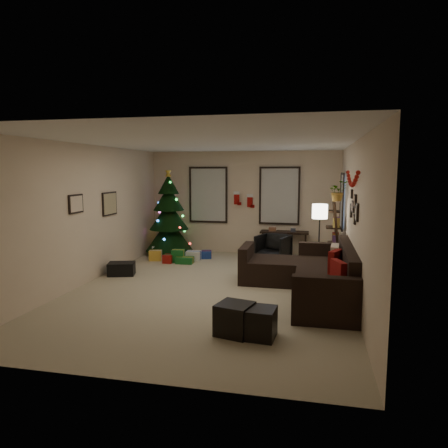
# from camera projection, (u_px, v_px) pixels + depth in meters

# --- Properties ---
(floor) EXTENTS (7.00, 7.00, 0.00)m
(floor) POSITION_uv_depth(u_px,v_px,m) (212.00, 289.00, 7.71)
(floor) COLOR tan
(floor) RESTS_ON ground
(ceiling) EXTENTS (7.00, 7.00, 0.00)m
(ceiling) POSITION_uv_depth(u_px,v_px,m) (211.00, 142.00, 7.37)
(ceiling) COLOR white
(ceiling) RESTS_ON floor
(wall_back) EXTENTS (5.00, 0.00, 5.00)m
(wall_back) POSITION_uv_depth(u_px,v_px,m) (243.00, 203.00, 10.93)
(wall_back) COLOR beige
(wall_back) RESTS_ON floor
(wall_front) EXTENTS (5.00, 0.00, 5.00)m
(wall_front) POSITION_uv_depth(u_px,v_px,m) (128.00, 255.00, 4.15)
(wall_front) COLOR beige
(wall_front) RESTS_ON floor
(wall_left) EXTENTS (0.00, 7.00, 7.00)m
(wall_left) POSITION_uv_depth(u_px,v_px,m) (88.00, 214.00, 8.06)
(wall_left) COLOR beige
(wall_left) RESTS_ON floor
(wall_right) EXTENTS (0.00, 7.00, 7.00)m
(wall_right) POSITION_uv_depth(u_px,v_px,m) (354.00, 221.00, 7.02)
(wall_right) COLOR beige
(wall_right) RESTS_ON floor
(window_back_left) EXTENTS (1.05, 0.06, 1.50)m
(window_back_left) POSITION_uv_depth(u_px,v_px,m) (208.00, 195.00, 11.08)
(window_back_left) COLOR #728CB2
(window_back_left) RESTS_ON wall_back
(window_back_right) EXTENTS (1.05, 0.06, 1.50)m
(window_back_right) POSITION_uv_depth(u_px,v_px,m) (279.00, 196.00, 10.68)
(window_back_right) COLOR #728CB2
(window_back_right) RESTS_ON wall_back
(window_right_wall) EXTENTS (0.06, 0.90, 1.30)m
(window_right_wall) POSITION_uv_depth(u_px,v_px,m) (343.00, 201.00, 9.47)
(window_right_wall) COLOR #728CB2
(window_right_wall) RESTS_ON wall_right
(christmas_tree) EXTENTS (1.23, 1.23, 2.29)m
(christmas_tree) POSITION_uv_depth(u_px,v_px,m) (169.00, 219.00, 10.74)
(christmas_tree) COLOR black
(christmas_tree) RESTS_ON floor
(presents) EXTENTS (1.50, 1.10, 0.30)m
(presents) POSITION_uv_depth(u_px,v_px,m) (178.00, 255.00, 10.24)
(presents) COLOR silver
(presents) RESTS_ON floor
(sofa) EXTENTS (2.08, 3.01, 0.92)m
(sofa) POSITION_uv_depth(u_px,v_px,m) (311.00, 276.00, 7.42)
(sofa) COLOR black
(sofa) RESTS_ON floor
(pillow_red_a) EXTENTS (0.24, 0.42, 0.41)m
(pillow_red_a) POSITION_uv_depth(u_px,v_px,m) (338.00, 274.00, 6.23)
(pillow_red_a) COLOR maroon
(pillow_red_a) RESTS_ON sofa
(pillow_red_b) EXTENTS (0.27, 0.42, 0.41)m
(pillow_red_b) POSITION_uv_depth(u_px,v_px,m) (336.00, 262.00, 7.06)
(pillow_red_b) COLOR maroon
(pillow_red_b) RESTS_ON sofa
(pillow_cream) EXTENTS (0.17, 0.48, 0.47)m
(pillow_cream) POSITION_uv_depth(u_px,v_px,m) (334.00, 258.00, 7.43)
(pillow_cream) COLOR beige
(pillow_cream) RESTS_ON sofa
(ottoman_near) EXTENTS (0.54, 0.54, 0.42)m
(ottoman_near) POSITION_uv_depth(u_px,v_px,m) (235.00, 319.00, 5.55)
(ottoman_near) COLOR black
(ottoman_near) RESTS_ON floor
(ottoman_far) EXTENTS (0.46, 0.46, 0.40)m
(ottoman_far) POSITION_uv_depth(u_px,v_px,m) (259.00, 323.00, 5.44)
(ottoman_far) COLOR black
(ottoman_far) RESTS_ON floor
(desk) EXTENTS (1.22, 0.44, 0.66)m
(desk) POSITION_uv_depth(u_px,v_px,m) (284.00, 234.00, 10.53)
(desk) COLOR black
(desk) RESTS_ON floor
(desk_chair) EXTENTS (0.82, 0.79, 0.67)m
(desk_chair) POSITION_uv_depth(u_px,v_px,m) (273.00, 248.00, 9.97)
(desk_chair) COLOR black
(desk_chair) RESTS_ON floor
(bookshelf) EXTENTS (0.30, 0.46, 1.55)m
(bookshelf) POSITION_uv_depth(u_px,v_px,m) (336.00, 238.00, 8.87)
(bookshelf) COLOR black
(bookshelf) RESTS_ON floor
(potted_plant) EXTENTS (0.63, 0.59, 0.55)m
(potted_plant) POSITION_uv_depth(u_px,v_px,m) (338.00, 188.00, 8.51)
(potted_plant) COLOR #4C4C4C
(potted_plant) RESTS_ON bookshelf
(floor_lamp) EXTENTS (0.32, 0.32, 1.50)m
(floor_lamp) POSITION_uv_depth(u_px,v_px,m) (320.00, 216.00, 8.58)
(floor_lamp) COLOR black
(floor_lamp) RESTS_ON floor
(art_map) EXTENTS (0.04, 0.60, 0.50)m
(art_map) POSITION_uv_depth(u_px,v_px,m) (110.00, 204.00, 8.87)
(art_map) COLOR black
(art_map) RESTS_ON wall_left
(art_abstract) EXTENTS (0.04, 0.45, 0.35)m
(art_abstract) POSITION_uv_depth(u_px,v_px,m) (76.00, 204.00, 7.61)
(art_abstract) COLOR black
(art_abstract) RESTS_ON wall_left
(gallery) EXTENTS (0.03, 1.25, 0.54)m
(gallery) POSITION_uv_depth(u_px,v_px,m) (354.00, 208.00, 6.92)
(gallery) COLOR black
(gallery) RESTS_ON wall_right
(garland) EXTENTS (0.08, 1.90, 0.30)m
(garland) POSITION_uv_depth(u_px,v_px,m) (352.00, 178.00, 7.08)
(garland) COLOR #A5140C
(garland) RESTS_ON wall_right
(stocking_left) EXTENTS (0.20, 0.05, 0.36)m
(stocking_left) POSITION_uv_depth(u_px,v_px,m) (237.00, 198.00, 10.78)
(stocking_left) COLOR #990F0C
(stocking_left) RESTS_ON wall_back
(stocking_right) EXTENTS (0.20, 0.05, 0.36)m
(stocking_right) POSITION_uv_depth(u_px,v_px,m) (250.00, 201.00, 10.85)
(stocking_right) COLOR #990F0C
(stocking_right) RESTS_ON wall_back
(storage_bin) EXTENTS (0.62, 0.50, 0.27)m
(storage_bin) POSITION_uv_depth(u_px,v_px,m) (121.00, 269.00, 8.71)
(storage_bin) COLOR black
(storage_bin) RESTS_ON floor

